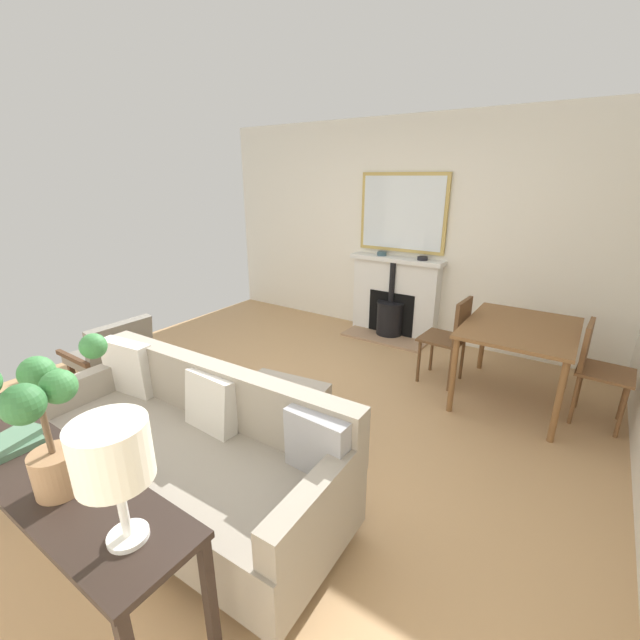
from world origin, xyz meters
name	(u,v)px	position (x,y,z in m)	size (l,w,h in m)	color
ground_plane	(265,421)	(0.00, 0.00, 0.00)	(5.32, 5.23, 0.01)	tan
wall_left	(402,231)	(-2.66, 0.00, 1.31)	(0.12, 5.23, 2.63)	silver
fireplace	(393,302)	(-2.47, 0.03, 0.44)	(0.56, 1.19, 1.01)	#9E7A5B
mirror_over_mantel	(402,213)	(-2.57, 0.03, 1.54)	(0.04, 1.10, 0.93)	tan
mantel_bowl_near	(382,253)	(-2.48, -0.17, 1.04)	(0.12, 0.12, 0.05)	#334C56
mantel_bowl_far	(423,258)	(-2.48, 0.36, 1.03)	(0.12, 0.12, 0.04)	black
sofa	(188,452)	(0.93, 0.22, 0.36)	(0.89, 2.10, 0.85)	#B2B2B7
ottoman	(278,410)	(0.13, 0.26, 0.25)	(0.66, 0.72, 0.42)	#B2B2B7
armchair_accent	(113,351)	(0.39, -1.51, 0.41)	(0.69, 0.61, 0.73)	#4C3321
console_table	(44,482)	(1.69, 0.23, 0.67)	(0.38, 1.79, 0.76)	black
table_lamp_far_end	(112,456)	(1.69, 0.90, 1.10)	(0.25, 0.25, 0.46)	white
potted_plant	(40,411)	(1.71, 0.46, 1.13)	(0.48, 0.43, 0.67)	#99704C
book_stack	(13,442)	(1.69, -0.01, 0.79)	(0.27, 0.20, 0.06)	#4C7056
dining_table	(520,335)	(-1.54, 1.64, 0.64)	(1.13, 0.89, 0.72)	brown
dining_chair_near_fireplace	(452,334)	(-1.53, 1.06, 0.52)	(0.42, 0.42, 0.88)	brown
dining_chair_by_back_wall	(596,364)	(-1.54, 2.23, 0.51)	(0.42, 0.42, 0.85)	brown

